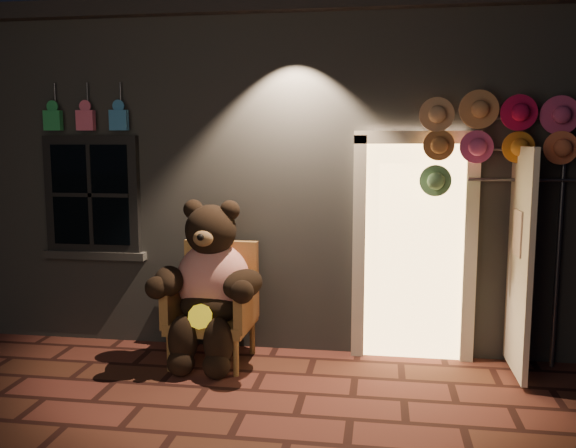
# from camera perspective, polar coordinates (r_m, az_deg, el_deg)

# --- Properties ---
(ground) EXTENTS (60.00, 60.00, 0.00)m
(ground) POSITION_cam_1_polar(r_m,az_deg,el_deg) (4.98, -4.23, -17.13)
(ground) COLOR #5C2A23
(ground) RESTS_ON ground
(shop_building) EXTENTS (7.30, 5.95, 3.51)m
(shop_building) POSITION_cam_1_polar(r_m,az_deg,el_deg) (8.46, 1.73, 5.33)
(shop_building) COLOR slate
(shop_building) RESTS_ON ground
(wicker_armchair) EXTENTS (0.80, 0.73, 1.13)m
(wicker_armchair) POSITION_cam_1_polar(r_m,az_deg,el_deg) (5.93, -6.86, -7.28)
(wicker_armchair) COLOR olive
(wicker_armchair) RESTS_ON ground
(teddy_bear) EXTENTS (1.13, 0.89, 1.55)m
(teddy_bear) POSITION_cam_1_polar(r_m,az_deg,el_deg) (5.74, -7.32, -5.60)
(teddy_bear) COLOR red
(teddy_bear) RESTS_ON ground
(hat_rack) EXTENTS (1.57, 0.22, 2.50)m
(hat_rack) POSITION_cam_1_polar(r_m,az_deg,el_deg) (5.77, 18.85, 7.30)
(hat_rack) COLOR #59595E
(hat_rack) RESTS_ON ground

